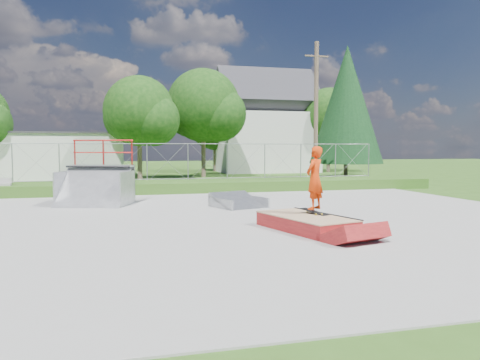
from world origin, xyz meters
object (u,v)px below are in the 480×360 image
object	(u,v)px
quarter_pipe	(94,173)
flat_bank_ramp	(239,201)
grind_box	(306,223)
skater	(315,181)

from	to	relation	value
quarter_pipe	flat_bank_ramp	size ratio (longest dim) A/B	1.47
flat_bank_ramp	grind_box	bearing A→B (deg)	-103.08
grind_box	quarter_pipe	size ratio (longest dim) A/B	1.22
quarter_pipe	flat_bank_ramp	xyz separation A→B (m)	(4.87, -1.83, -0.96)
quarter_pipe	flat_bank_ramp	world-z (taller)	quarter_pipe
grind_box	skater	distance (m)	1.12
flat_bank_ramp	skater	distance (m)	4.81
flat_bank_ramp	skater	bearing A→B (deg)	-98.93
quarter_pipe	flat_bank_ramp	bearing A→B (deg)	-2.31
flat_bank_ramp	skater	size ratio (longest dim) A/B	1.01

